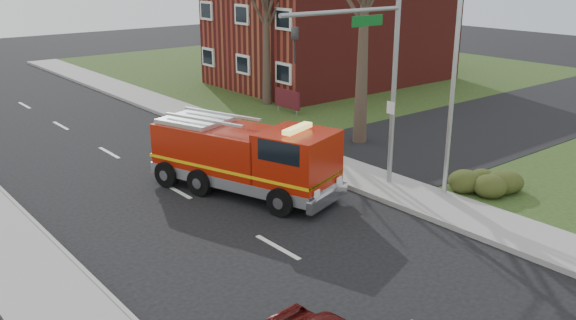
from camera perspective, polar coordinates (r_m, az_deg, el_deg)
ground at (r=18.10m, az=-0.98°, el=-8.19°), size 120.00×120.00×0.00m
sidewalk_right at (r=22.11m, az=11.78°, el=-3.36°), size 2.40×80.00×0.15m
sidewalk_left at (r=15.52m, az=-19.86°, el=-13.86°), size 2.40×80.00×0.15m
cross_street_right at (r=37.34m, az=23.02°, el=4.35°), size 30.00×8.00×0.15m
brick_building at (r=42.52m, az=4.27°, el=12.13°), size 15.40×10.40×7.25m
health_center_sign at (r=33.33m, az=-0.06°, el=5.70°), size 0.12×2.00×1.40m
hedge_corner at (r=23.56m, az=18.08°, el=-1.24°), size 2.80×2.00×0.90m
traffic_signal_mast at (r=21.13m, az=7.69°, el=8.92°), size 5.29×0.18×6.80m
streetlight_pole at (r=21.37m, az=15.21°, el=8.13°), size 1.48×0.16×8.40m
fire_engine at (r=21.91m, az=-3.98°, el=0.10°), size 4.43×7.33×2.80m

